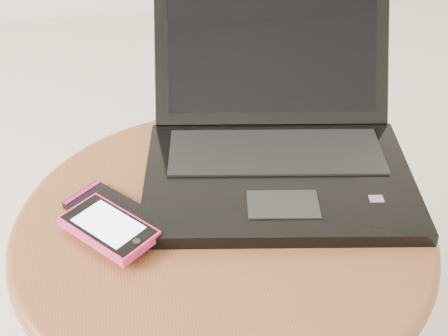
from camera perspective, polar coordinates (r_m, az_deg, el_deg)
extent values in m
cylinder|color=#562811|center=(1.01, -0.07, -14.69)|extent=(0.09, 0.09, 0.41)
cylinder|color=brown|center=(0.86, -0.08, -5.49)|extent=(0.56, 0.56, 0.03)
torus|color=brown|center=(0.86, -0.08, -5.49)|extent=(0.58, 0.58, 0.03)
cube|color=black|center=(0.90, 5.09, -1.04)|extent=(0.43, 0.33, 0.02)
cube|color=black|center=(0.94, 4.85, 1.52)|extent=(0.34, 0.17, 0.00)
cube|color=black|center=(0.84, 5.53, -3.38)|extent=(0.11, 0.07, 0.00)
cube|color=red|center=(0.87, 14.00, -2.79)|extent=(0.02, 0.02, 0.00)
cube|color=black|center=(1.02, 4.46, 10.86)|extent=(0.40, 0.19, 0.21)
cube|color=black|center=(1.01, 4.49, 10.89)|extent=(0.35, 0.16, 0.17)
cube|color=black|center=(0.87, -10.52, -4.00)|extent=(0.13, 0.14, 0.01)
cube|color=#A41368|center=(0.90, -13.05, -2.21)|extent=(0.05, 0.05, 0.00)
cube|color=#D82A65|center=(0.82, -10.68, -5.54)|extent=(0.13, 0.14, 0.01)
cube|color=black|center=(0.82, -10.74, -5.16)|extent=(0.12, 0.13, 0.00)
cube|color=#CAF5F8|center=(0.82, -10.74, -5.11)|extent=(0.10, 0.10, 0.00)
cylinder|color=black|center=(0.78, -8.15, -6.76)|extent=(0.01, 0.01, 0.00)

